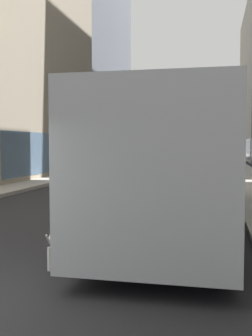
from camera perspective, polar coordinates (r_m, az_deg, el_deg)
ground_plane at (r=39.20m, az=6.90°, el=0.24°), size 120.00×120.00×0.00m
sidewalk_left at (r=40.14m, az=-1.22°, el=0.44°), size 2.40×110.00×0.15m
sidewalk_right at (r=39.08m, az=15.26°, el=0.24°), size 2.40×110.00×0.15m
transit_bus at (r=10.88m, az=7.60°, el=1.59°), size 2.78×11.53×3.05m
car_grey_wagon at (r=41.80m, az=3.39°, el=1.58°), size 1.92×4.63×1.62m
car_yellow_taxi at (r=31.57m, az=10.70°, el=0.95°), size 1.72×4.70×1.62m
car_white_van at (r=24.04m, az=10.18°, el=0.23°), size 1.81×4.73×1.62m
dalmatian_dog at (r=7.13m, az=-9.45°, el=-9.59°), size 0.22×0.96×0.72m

